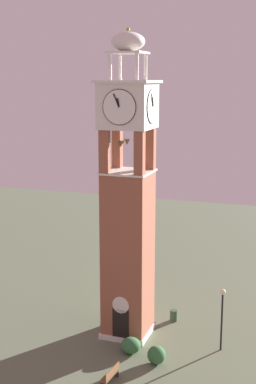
% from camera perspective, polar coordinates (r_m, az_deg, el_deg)
% --- Properties ---
extents(ground, '(80.00, 80.00, 0.00)m').
position_cam_1_polar(ground, '(36.66, 0.00, -14.80)').
color(ground, '#5B664C').
extents(clock_tower, '(3.40, 3.40, 19.51)m').
position_cam_1_polar(clock_tower, '(33.76, -0.00, -2.13)').
color(clock_tower, '#93543D').
rests_on(clock_tower, ground).
extents(park_bench, '(0.61, 1.64, 0.95)m').
position_cam_1_polar(park_bench, '(31.17, -1.88, -18.97)').
color(park_bench, brown).
rests_on(park_bench, ground).
extents(lamp_post, '(0.36, 0.36, 4.02)m').
position_cam_1_polar(lamp_post, '(33.88, 10.04, -12.14)').
color(lamp_post, black).
rests_on(lamp_post, ground).
extents(trash_bin, '(0.52, 0.52, 0.80)m').
position_cam_1_polar(trash_bin, '(38.23, 4.91, -13.01)').
color(trash_bin, '#38513D').
rests_on(trash_bin, ground).
extents(shrub_near_entry, '(1.21, 1.21, 0.98)m').
position_cam_1_polar(shrub_near_entry, '(34.06, 0.31, -16.08)').
color(shrub_near_entry, '#336638').
rests_on(shrub_near_entry, ground).
extents(shrub_left_of_tower, '(1.08, 1.08, 1.10)m').
position_cam_1_polar(shrub_left_of_tower, '(32.97, 3.05, -17.00)').
color(shrub_left_of_tower, '#336638').
rests_on(shrub_left_of_tower, ground).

